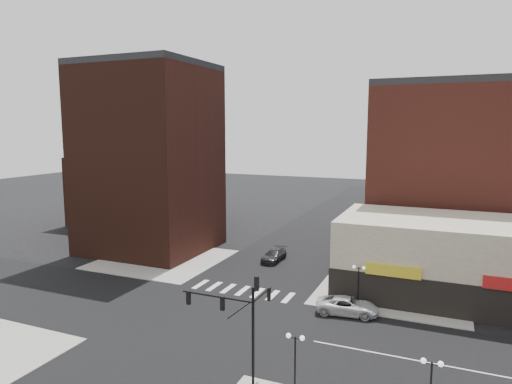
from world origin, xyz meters
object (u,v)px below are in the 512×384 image
at_px(street_lamp_se_a, 295,349).
at_px(street_lamp_ne, 359,276).
at_px(traffic_signal, 242,313).
at_px(white_suv, 347,306).
at_px(dark_sedan_north, 274,255).
at_px(street_lamp_se_b, 431,376).

bearing_deg(street_lamp_se_a, street_lamp_ne, 86.42).
height_order(traffic_signal, white_suv, traffic_signal).
height_order(street_lamp_ne, dark_sedan_north, street_lamp_ne).
distance_m(street_lamp_se_a, street_lamp_ne, 16.03).
bearing_deg(street_lamp_ne, traffic_signal, -106.75).
height_order(street_lamp_se_b, dark_sedan_north, street_lamp_se_b).
bearing_deg(white_suv, street_lamp_se_b, -159.78).
height_order(traffic_signal, street_lamp_se_b, traffic_signal).
bearing_deg(dark_sedan_north, traffic_signal, -72.80).
distance_m(street_lamp_se_a, street_lamp_se_b, 8.00).
height_order(street_lamp_se_b, street_lamp_ne, same).
relative_size(street_lamp_se_b, white_suv, 0.73).
bearing_deg(traffic_signal, street_lamp_ne, 73.25).
bearing_deg(street_lamp_se_a, dark_sedan_north, 113.31).
xyz_separation_m(traffic_signal, street_lamp_se_a, (3.76, -0.17, -1.67)).
bearing_deg(traffic_signal, street_lamp_se_a, -2.57).
xyz_separation_m(street_lamp_se_a, white_suv, (0.33, 14.50, -2.50)).
xyz_separation_m(traffic_signal, street_lamp_se_b, (11.76, -0.17, -1.67)).
bearing_deg(traffic_signal, street_lamp_se_b, -0.82).
distance_m(street_lamp_ne, white_suv, 2.99).
bearing_deg(street_lamp_se_b, street_lamp_se_a, 180.00).
xyz_separation_m(street_lamp_ne, white_suv, (-0.67, -1.50, -2.50)).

